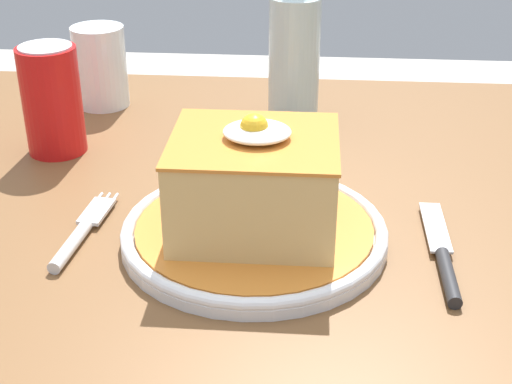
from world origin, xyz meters
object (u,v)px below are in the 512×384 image
Objects in this scene: main_plate at (254,232)px; knife at (444,262)px; fork at (79,234)px; soda_can at (52,100)px; beer_bottle_clear at (295,38)px; drinking_glass at (101,72)px.

main_plate reaches higher than knife.
fork is 1.14× the size of soda_can.
beer_bottle_clear reaches higher than fork.
soda_can is at bearing 152.44° from knife.
drinking_glass reaches higher than knife.
soda_can is at bearing 112.94° from fork.
main_plate is 0.33m from beer_bottle_clear.
soda_can is 0.15m from drinking_glass.
soda_can reaches higher than knife.
main_plate is at bearing 3.86° from fork.
fork is 0.35m from drinking_glass.
main_plate is 0.17m from knife.
beer_bottle_clear is at bearing 112.18° from knife.
main_plate is at bearing -55.50° from drinking_glass.
soda_can is 1.18× the size of drinking_glass.
beer_bottle_clear is (-0.14, 0.35, 0.09)m from knife.
beer_bottle_clear is (0.27, 0.14, 0.04)m from soda_can.
beer_bottle_clear reaches higher than soda_can.
main_plate is at bearing -36.95° from soda_can.
main_plate is 1.96× the size of soda_can.
fork is at bearing -119.40° from beer_bottle_clear.
soda_can is at bearing -153.05° from beer_bottle_clear.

